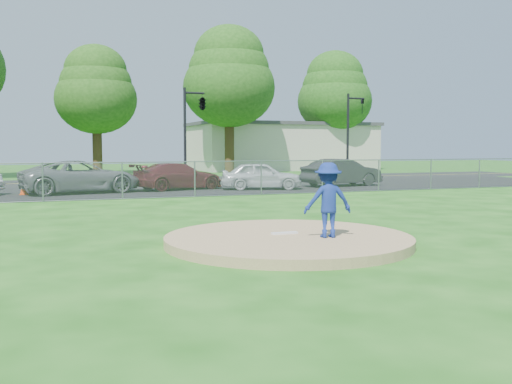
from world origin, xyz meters
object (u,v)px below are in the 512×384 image
Objects in this scene: tree_right at (229,76)px; pitcher at (328,200)px; tree_far_right at (335,92)px; parked_car_charcoal at (342,172)px; traffic_signal_right at (351,128)px; traffic_cone at (24,187)px; parked_car_gray at (81,177)px; parked_car_darkred at (178,176)px; traffic_signal_center at (201,105)px; tree_center at (96,89)px; commercial_building at (281,146)px; parked_car_pearl at (261,176)px.

pitcher is (-8.32, -32.54, -6.65)m from tree_right.
tree_far_right is 22.57m from parked_car_charcoal.
tree_far_right is 1.92× the size of traffic_signal_right.
parked_car_gray is (2.44, 0.16, 0.41)m from traffic_cone.
traffic_signal_center is at bearing -39.72° from parked_car_darkred.
tree_far_right is at bearing 39.04° from traffic_signal_center.
traffic_signal_right is (-5.76, -13.00, -3.70)m from tree_far_right.
tree_center is 1.76× the size of traffic_signal_center.
pitcher is at bearing -111.67° from commercial_building.
traffic_signal_center is at bearing -67.51° from tree_center.
tree_right reaches higher than tree_center.
tree_far_right is 25.65m from parked_car_pearl.
tree_right reaches higher than pitcher.
tree_center reaches higher than pitcher.
parked_car_gray is at bearing 3.66° from traffic_cone.
commercial_building is at bearing 13.24° from tree_center.
tree_far_right is at bearing 2.73° from tree_center.
tree_center is 20.74m from parked_car_pearl.
tree_center is 18.73m from parked_car_darkred.
commercial_building reaches higher than traffic_cone.
parked_car_charcoal is (-4.15, -6.27, -2.62)m from traffic_signal_right.
tree_far_right is 2.02× the size of parked_car_gray.
parked_car_darkred is at bearing 87.88° from parked_car_pearl.
parked_car_darkred is at bearing -115.42° from traffic_signal_center.
commercial_building is 41.49m from pitcher.
parked_car_gray is (-19.35, -22.11, -1.41)m from commercial_building.
traffic_cone is 0.17× the size of parked_car_pearl.
parked_car_gray is (-17.59, -6.11, -2.61)m from traffic_signal_right.
traffic_signal_center is 9.57m from parked_car_charcoal.
commercial_building is at bearing -52.70° from parked_car_gray.
traffic_signal_center reaches higher than parked_car_pearl.
traffic_signal_right is 7.96m from parked_car_charcoal.
traffic_cone is (-6.47, 16.27, -0.66)m from pitcher.
pitcher is at bearing 163.70° from parked_car_darkred.
parked_car_charcoal is at bearing -58.75° from tree_center.
traffic_signal_right is at bearing -62.36° from tree_right.
traffic_signal_right is at bearing -96.29° from commercial_building.
commercial_building is 3.62× the size of parked_car_darkred.
traffic_cone is at bearing -58.13° from pitcher.
tree_far_right is 20.78m from traffic_signal_center.
tree_center is 21.03m from tree_far_right.
tree_center is 2.17× the size of parked_car_darkred.
traffic_signal_right is 21.20m from traffic_cone.
tree_center is at bearing -6.96° from parked_car_darkred.
parked_car_charcoal is (13.43, -0.16, -0.01)m from parked_car_gray.
commercial_building is 3.08× the size of parked_car_gray.
traffic_cone is at bearing 80.56° from parked_car_darkred.
parked_car_charcoal is (8.81, -0.60, 0.07)m from parked_car_darkred.
traffic_signal_center is 23.06m from pitcher.
parked_car_gray is at bearing 81.19° from parked_car_darkred.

